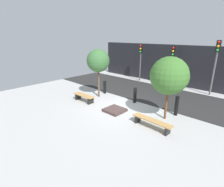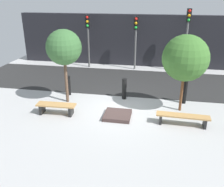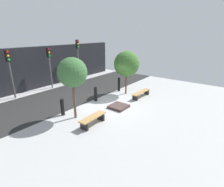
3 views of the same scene
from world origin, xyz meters
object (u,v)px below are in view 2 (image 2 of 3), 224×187
(bollard_left, at_px, (124,89))
(bollard_center, at_px, (185,92))
(planter_bed, at_px, (118,115))
(bollard_far_left, at_px, (68,85))
(tree_behind_right_bench, at_px, (185,58))
(tree_behind_left_bench, at_px, (64,48))
(traffic_light_mid_west, at_px, (136,33))
(traffic_light_west, at_px, (88,32))
(traffic_light_mid_east, at_px, (187,29))
(bench_right, at_px, (183,118))
(bench_left, at_px, (56,107))

(bollard_left, bearing_deg, bollard_center, 0.00)
(planter_bed, relative_size, bollard_far_left, 1.12)
(tree_behind_right_bench, bearing_deg, planter_bed, -156.19)
(bollard_left, bearing_deg, tree_behind_right_bench, -17.61)
(tree_behind_left_bench, xyz_separation_m, traffic_light_mid_west, (2.54, 5.81, -0.20))
(bollard_far_left, relative_size, bollard_left, 0.96)
(tree_behind_right_bench, distance_m, bollard_left, 3.21)
(bollard_far_left, xyz_separation_m, bollard_left, (2.76, 0.00, 0.02))
(traffic_light_west, height_order, traffic_light_mid_east, traffic_light_mid_east)
(bench_right, height_order, bollard_center, bollard_center)
(bench_left, relative_size, bollard_far_left, 1.70)
(traffic_light_mid_east, bearing_deg, bollard_left, -121.75)
(traffic_light_mid_west, height_order, traffic_light_mid_east, traffic_light_mid_east)
(bench_right, relative_size, bollard_left, 1.99)
(bench_left, relative_size, bollard_center, 1.49)
(bench_right, bearing_deg, traffic_light_west, 130.32)
(bench_left, distance_m, tree_behind_left_bench, 2.56)
(bench_left, xyz_separation_m, bench_right, (5.07, -0.00, -0.01))
(planter_bed, xyz_separation_m, traffic_light_west, (-3.10, 6.93, 2.27))
(bollard_center, bearing_deg, tree_behind_left_bench, -171.35)
(bench_right, xyz_separation_m, traffic_light_west, (-5.63, 7.13, 2.03))
(bench_left, relative_size, traffic_light_mid_west, 0.49)
(bench_left, relative_size, tree_behind_right_bench, 0.51)
(tree_behind_left_bench, distance_m, traffic_light_mid_east, 8.09)
(tree_behind_right_bench, height_order, bollard_far_left, tree_behind_right_bench)
(traffic_light_mid_east, bearing_deg, traffic_light_west, -179.99)
(bench_right, bearing_deg, tree_behind_left_bench, 167.42)
(bollard_center, bearing_deg, bollard_far_left, 180.00)
(planter_bed, relative_size, bollard_center, 0.98)
(bench_right, bearing_deg, bollard_left, 142.05)
(bollard_far_left, height_order, traffic_light_mid_east, traffic_light_mid_east)
(bollard_center, distance_m, traffic_light_mid_west, 5.98)
(bollard_left, bearing_deg, planter_bed, -90.00)
(bench_left, distance_m, traffic_light_west, 7.43)
(bench_left, relative_size, bollard_left, 1.63)
(traffic_light_west, xyz_separation_m, traffic_light_mid_west, (3.10, -0.00, -0.03))
(bench_right, relative_size, bollard_center, 1.83)
(bollard_left, xyz_separation_m, bollard_center, (2.76, 0.00, 0.04))
(bench_left, bearing_deg, bollard_far_left, 93.98)
(bollard_far_left, xyz_separation_m, traffic_light_mid_west, (2.76, 5.00, 1.84))
(bench_right, distance_m, bollard_center, 2.15)
(bench_left, xyz_separation_m, bollard_center, (5.30, 2.12, 0.22))
(bollard_left, relative_size, traffic_light_mid_west, 0.30)
(bollard_far_left, bearing_deg, tree_behind_right_bench, -8.65)
(bollard_far_left, relative_size, bollard_center, 0.88)
(tree_behind_right_bench, bearing_deg, bollard_center, 74.57)
(tree_behind_left_bench, relative_size, traffic_light_mid_west, 0.99)
(tree_behind_left_bench, distance_m, traffic_light_mid_west, 6.34)
(traffic_light_mid_west, bearing_deg, bollard_left, -90.00)
(traffic_light_mid_west, bearing_deg, traffic_light_mid_east, 0.02)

